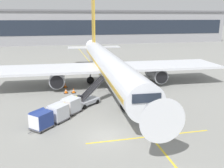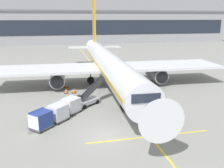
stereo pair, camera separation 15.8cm
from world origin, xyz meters
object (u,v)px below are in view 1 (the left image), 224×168
belt_loader (88,98)px  ground_crew_by_loader (77,102)px  baggage_cart_third (41,119)px  safety_cone_nose_mark (66,91)px  ground_crew_marshaller (65,109)px  safety_cone_wingtip (74,91)px  parked_airplane (108,64)px  baggage_cart_second (58,112)px  ground_crew_by_carts (69,104)px  baggage_cart_lead (71,105)px  safety_cone_engine_keepout (65,85)px

belt_loader → ground_crew_by_loader: (-1.53, -1.46, 0.10)m
baggage_cart_third → safety_cone_nose_mark: (2.96, 11.64, -0.66)m
belt_loader → ground_crew_marshaller: belt_loader is taller
safety_cone_wingtip → parked_airplane: bearing=30.9°
belt_loader → baggage_cart_second: bearing=-130.5°
parked_airplane → ground_crew_by_carts: parked_airplane is taller
belt_loader → ground_crew_by_loader: bearing=-136.3°
safety_cone_nose_mark → safety_cone_wingtip: bearing=-5.0°
parked_airplane → safety_cone_wingtip: size_ratio=66.12×
safety_cone_nose_mark → belt_loader: bearing=-66.0°
ground_crew_by_carts → safety_cone_nose_mark: 7.56m
baggage_cart_lead → ground_crew_by_carts: baggage_cart_lead is taller
baggage_cart_second → baggage_cart_third: 2.34m
baggage_cart_lead → baggage_cart_third: (-3.16, -3.62, 0.00)m
safety_cone_engine_keepout → safety_cone_wingtip: bearing=-71.6°
ground_crew_by_carts → safety_cone_wingtip: ground_crew_by_carts is taller
ground_crew_by_loader → safety_cone_nose_mark: ground_crew_by_loader is taller
parked_airplane → ground_crew_marshaller: size_ratio=27.13×
baggage_cart_lead → baggage_cart_second: (-1.49, -1.98, 0.00)m
baggage_cart_third → ground_crew_by_loader: bearing=49.6°
baggage_cart_third → safety_cone_wingtip: bearing=70.6°
ground_crew_by_loader → ground_crew_marshaller: bearing=-124.3°
ground_crew_by_carts → ground_crew_marshaller: bearing=-109.5°
baggage_cart_lead → safety_cone_engine_keepout: bearing=90.8°
belt_loader → safety_cone_nose_mark: size_ratio=6.94×
ground_crew_marshaller → belt_loader: bearing=50.3°
baggage_cart_third → safety_cone_nose_mark: bearing=75.7°
safety_cone_engine_keepout → ground_crew_marshaller: bearing=-92.6°
ground_crew_by_loader → ground_crew_by_carts: same height
ground_crew_marshaller → safety_cone_nose_mark: (0.53, 9.21, -0.66)m
baggage_cart_third → ground_crew_marshaller: size_ratio=1.46×
safety_cone_engine_keepout → baggage_cart_lead: bearing=-89.2°
baggage_cart_lead → ground_crew_marshaller: bearing=-121.6°
baggage_cart_lead → ground_crew_by_loader: bearing=52.6°
parked_airplane → safety_cone_wingtip: bearing=-149.1°
baggage_cart_third → safety_cone_nose_mark: size_ratio=3.66×
parked_airplane → safety_cone_engine_keepout: size_ratio=65.60×
baggage_cart_lead → baggage_cart_second: size_ratio=1.00×
safety_cone_nose_mark → baggage_cart_third: bearing=-104.3°
safety_cone_wingtip → safety_cone_nose_mark: 1.12m
baggage_cart_second → parked_airplane: bearing=58.3°
belt_loader → ground_crew_marshaller: (-3.01, -3.63, 0.10)m
ground_crew_by_loader → ground_crew_marshaller: (-1.48, -2.17, 0.00)m
belt_loader → safety_cone_nose_mark: bearing=114.0°
baggage_cart_lead → safety_cone_engine_keepout: 11.17m
baggage_cart_lead → ground_crew_by_carts: 0.52m
safety_cone_wingtip → safety_cone_nose_mark: bearing=175.0°
parked_airplane → ground_crew_by_loader: bearing=-120.0°
ground_crew_by_carts → baggage_cart_third: bearing=-126.4°
safety_cone_engine_keepout → safety_cone_wingtip: size_ratio=1.01×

